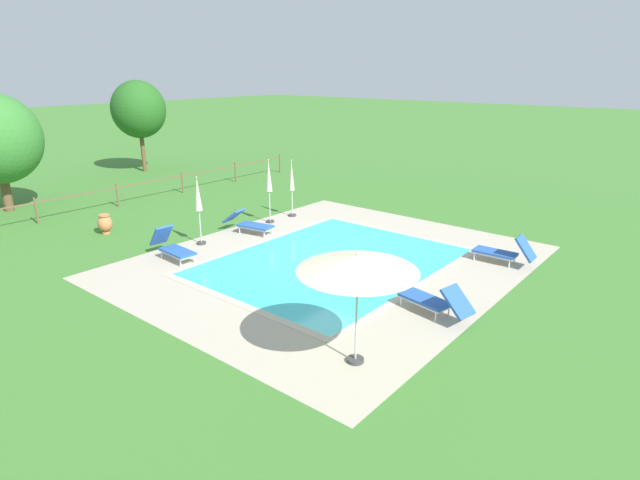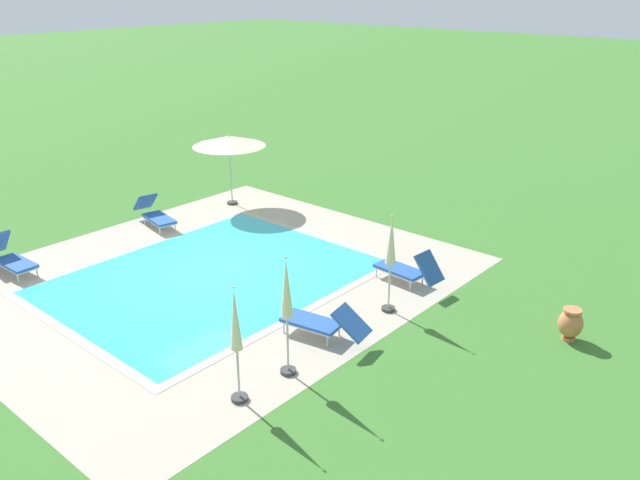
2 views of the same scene
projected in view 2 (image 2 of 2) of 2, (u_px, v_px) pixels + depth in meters
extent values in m
plane|color=#3D752D|center=(212.00, 277.00, 16.99)|extent=(160.00, 160.00, 0.00)
cube|color=#B2A893|center=(212.00, 277.00, 16.99)|extent=(12.14, 10.42, 0.01)
cube|color=#38C6D1|center=(212.00, 277.00, 16.99)|extent=(7.69, 5.98, 0.01)
cube|color=#C0B59F|center=(299.00, 314.00, 15.09)|extent=(8.17, 0.24, 0.01)
cube|color=#C0B59F|center=(142.00, 246.00, 18.88)|extent=(8.17, 0.24, 0.01)
cube|color=#C0B59F|center=(71.00, 335.00, 14.22)|extent=(0.24, 5.98, 0.01)
cube|color=#C0B59F|center=(313.00, 234.00, 19.76)|extent=(0.24, 5.98, 0.01)
cube|color=#2856A8|center=(311.00, 322.00, 14.14)|extent=(0.82, 1.39, 0.07)
cube|color=#2856A8|center=(352.00, 323.00, 13.58)|extent=(0.72, 0.81, 0.56)
cube|color=silver|center=(311.00, 324.00, 14.16)|extent=(0.79, 1.36, 0.04)
cylinder|color=silver|center=(284.00, 327.00, 14.26)|extent=(0.04, 0.04, 0.28)
cylinder|color=silver|center=(296.00, 318.00, 14.67)|extent=(0.04, 0.04, 0.28)
cylinder|color=silver|center=(327.00, 341.00, 13.74)|extent=(0.04, 0.04, 0.28)
cylinder|color=silver|center=(339.00, 330.00, 14.15)|extent=(0.04, 0.04, 0.28)
cube|color=#2856A8|center=(159.00, 218.00, 20.18)|extent=(0.84, 1.39, 0.07)
cube|color=#2856A8|center=(145.00, 202.00, 20.78)|extent=(0.72, 0.77, 0.62)
cube|color=silver|center=(159.00, 220.00, 20.20)|extent=(0.80, 1.36, 0.04)
cylinder|color=silver|center=(175.00, 227.00, 19.99)|extent=(0.04, 0.04, 0.28)
cylinder|color=silver|center=(160.00, 231.00, 19.70)|extent=(0.04, 0.04, 0.28)
cylinder|color=silver|center=(160.00, 217.00, 20.80)|extent=(0.04, 0.04, 0.28)
cylinder|color=silver|center=(145.00, 221.00, 20.51)|extent=(0.04, 0.04, 0.28)
cube|color=#2856A8|center=(400.00, 269.00, 16.66)|extent=(0.69, 1.34, 0.07)
cube|color=#2856A8|center=(429.00, 268.00, 15.94)|extent=(0.64, 0.61, 0.71)
cube|color=silver|center=(399.00, 271.00, 16.68)|extent=(0.66, 1.31, 0.04)
cylinder|color=silver|center=(376.00, 272.00, 16.93)|extent=(0.04, 0.04, 0.28)
cylinder|color=silver|center=(389.00, 266.00, 17.26)|extent=(0.04, 0.04, 0.28)
cylinder|color=silver|center=(410.00, 285.00, 16.20)|extent=(0.04, 0.04, 0.28)
cylinder|color=silver|center=(423.00, 279.00, 16.53)|extent=(0.04, 0.04, 0.28)
cube|color=#2856A8|center=(16.00, 263.00, 17.04)|extent=(0.64, 1.32, 0.07)
cube|color=silver|center=(16.00, 265.00, 17.06)|extent=(0.61, 1.29, 0.04)
cylinder|color=silver|center=(37.00, 271.00, 16.97)|extent=(0.04, 0.04, 0.28)
cylinder|color=silver|center=(18.00, 278.00, 16.60)|extent=(0.04, 0.04, 0.28)
cylinder|color=silver|center=(16.00, 261.00, 17.62)|extent=(0.04, 0.04, 0.28)
cylinder|color=#383838|center=(232.00, 203.00, 22.45)|extent=(0.36, 0.36, 0.08)
cylinder|color=#B2B5B7|center=(231.00, 171.00, 22.02)|extent=(0.04, 0.04, 2.35)
cone|color=beige|center=(229.00, 141.00, 21.64)|extent=(2.43, 2.43, 0.34)
sphere|color=beige|center=(229.00, 136.00, 21.57)|extent=(0.06, 0.06, 0.06)
cylinder|color=#383838|center=(288.00, 371.00, 12.86)|extent=(0.32, 0.32, 0.08)
cylinder|color=#B2B5B7|center=(288.00, 345.00, 12.63)|extent=(0.04, 0.04, 1.27)
cone|color=beige|center=(286.00, 288.00, 12.17)|extent=(0.24, 0.24, 1.19)
sphere|color=beige|center=(286.00, 257.00, 11.94)|extent=(0.05, 0.05, 0.05)
cylinder|color=#383838|center=(388.00, 309.00, 15.27)|extent=(0.32, 0.32, 0.08)
cylinder|color=#B2B5B7|center=(389.00, 287.00, 15.06)|extent=(0.04, 0.04, 1.22)
cone|color=beige|center=(391.00, 240.00, 14.62)|extent=(0.25, 0.25, 1.12)
sphere|color=beige|center=(392.00, 216.00, 14.40)|extent=(0.05, 0.05, 0.05)
cylinder|color=#383838|center=(240.00, 398.00, 12.03)|extent=(0.32, 0.32, 0.08)
cylinder|color=#B2B5B7|center=(238.00, 375.00, 11.84)|extent=(0.04, 0.04, 1.10)
cone|color=beige|center=(235.00, 319.00, 11.41)|extent=(0.22, 0.22, 1.20)
sphere|color=beige|center=(234.00, 287.00, 11.18)|extent=(0.05, 0.05, 0.05)
cylinder|color=#C67547|center=(568.00, 338.00, 14.04)|extent=(0.29, 0.29, 0.08)
ellipsoid|color=#C67547|center=(571.00, 323.00, 13.91)|extent=(0.52, 0.52, 0.62)
cylinder|color=#C67547|center=(573.00, 311.00, 13.79)|extent=(0.39, 0.39, 0.06)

